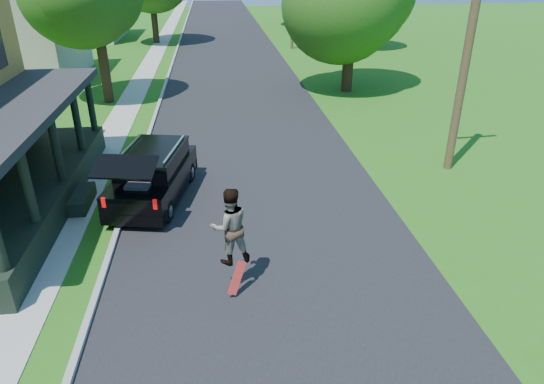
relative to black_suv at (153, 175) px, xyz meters
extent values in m
plane|color=#266514|center=(3.20, -6.22, -0.82)|extent=(140.00, 140.00, 0.00)
cube|color=black|center=(3.20, 13.78, -0.82)|extent=(8.00, 120.00, 0.02)
cube|color=gray|center=(-0.85, 13.78, -0.82)|extent=(0.15, 120.00, 0.12)
cube|color=gray|center=(-2.40, 13.78, -0.82)|extent=(1.30, 120.00, 0.03)
cube|color=black|center=(-3.60, -0.22, -0.37)|extent=(2.40, 10.00, 0.90)
cube|color=black|center=(-3.60, -0.22, 2.18)|extent=(2.60, 10.30, 0.25)
cube|color=#A49F92|center=(-10.30, 17.78, 1.68)|extent=(8.00, 8.00, 5.00)
cube|color=#A49F92|center=(-10.30, 33.78, 1.68)|extent=(8.00, 8.00, 5.00)
cube|color=black|center=(0.00, 0.00, -0.20)|extent=(2.56, 4.47, 0.81)
cube|color=black|center=(0.03, 0.14, 0.45)|extent=(2.11, 2.87, 0.53)
cube|color=black|center=(0.03, 0.14, 0.74)|extent=(2.16, 2.96, 0.08)
cube|color=black|center=(-0.40, -2.01, 1.14)|extent=(1.77, 1.17, 0.36)
cube|color=#35343A|center=(-0.25, -1.24, 0.09)|extent=(0.77, 0.69, 0.43)
cube|color=#B9B9BE|center=(-0.67, 0.28, 0.82)|extent=(0.51, 2.28, 0.06)
cube|color=#B9B9BE|center=(0.72, 0.00, 0.82)|extent=(0.51, 2.28, 0.06)
cube|color=#990505|center=(-1.10, -1.90, 0.09)|extent=(0.12, 0.08, 0.29)
cube|color=#990505|center=(0.29, -2.18, 0.09)|extent=(0.12, 0.08, 0.29)
cylinder|color=black|center=(-0.48, 1.51, -0.49)|extent=(0.35, 0.68, 0.65)
cylinder|color=black|center=(1.03, 1.21, -0.49)|extent=(0.35, 0.68, 0.65)
cylinder|color=black|center=(-1.03, -1.21, -0.49)|extent=(0.35, 0.68, 0.65)
cylinder|color=black|center=(0.48, -1.51, -0.49)|extent=(0.35, 0.68, 0.65)
imported|color=black|center=(2.20, -4.72, 0.75)|extent=(1.00, 0.86, 1.80)
cube|color=#A5140E|center=(2.30, -5.07, -0.38)|extent=(0.46, 0.38, 0.74)
cylinder|color=black|center=(-3.47, 11.68, 0.65)|extent=(0.64, 0.64, 2.93)
sphere|color=#3B6B1C|center=(-3.47, 11.68, 3.83)|extent=(6.61, 6.61, 5.16)
cylinder|color=black|center=(-2.80, 30.56, 0.86)|extent=(0.66, 0.66, 3.35)
cylinder|color=black|center=(9.38, 12.45, 0.62)|extent=(0.69, 0.69, 2.89)
sphere|color=#3B6B1C|center=(9.38, 12.45, 3.98)|extent=(6.61, 6.61, 5.73)
cylinder|color=black|center=(13.52, 25.42, 0.76)|extent=(0.60, 0.60, 3.16)
cylinder|color=black|center=(10.93, 40.69, 0.88)|extent=(0.85, 0.85, 3.40)
cylinder|color=#3F2C1D|center=(10.20, 1.27, 3.66)|extent=(0.30, 0.30, 8.95)
camera|label=1|loc=(2.03, -13.92, 6.07)|focal=32.00mm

